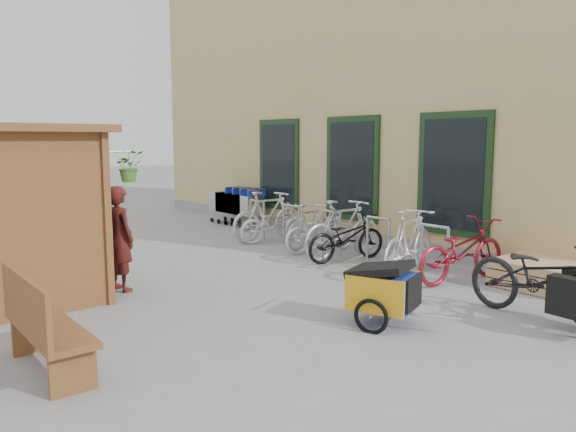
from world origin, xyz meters
TOP-DOWN VIEW (x-y plane):
  - ground at (0.00, 0.00)m, footprint 80.00×80.00m
  - building at (6.49, 4.50)m, footprint 6.07×13.00m
  - kiosk at (-3.28, 2.47)m, footprint 2.49×1.65m
  - bike_rack at (2.30, 2.40)m, footprint 0.05×5.35m
  - pallet_stack at (3.00, -1.40)m, footprint 1.00×1.20m
  - bench at (-3.68, 0.05)m, footprint 0.48×1.53m
  - shopping_carts at (3.00, 6.70)m, footprint 0.56×1.89m
  - child_trailer at (-0.08, -1.02)m, footprint 0.89×1.36m
  - cargo_bike at (1.50, -2.21)m, footprint 0.86×2.08m
  - person_kiosk at (-1.90, 2.45)m, footprint 0.45×0.61m
  - bike_0 at (2.45, -0.41)m, footprint 1.93×0.85m
  - bike_1 at (2.11, 0.36)m, footprint 1.90×0.97m
  - bike_2 at (2.11, 1.79)m, footprint 1.73×0.82m
  - bike_3 at (2.23, 1.99)m, footprint 1.87×0.58m
  - bike_4 at (2.30, 2.70)m, footprint 1.68×0.80m
  - bike_5 at (2.39, 3.14)m, footprint 1.59×0.82m
  - bike_6 at (2.26, 4.12)m, footprint 1.66×0.93m
  - bike_7 at (2.27, 4.37)m, footprint 1.84×0.56m

SIDE VIEW (x-z plane):
  - ground at x=0.00m, z-range 0.00..0.00m
  - pallet_stack at x=3.00m, z-range 0.01..0.41m
  - bike_6 at x=2.26m, z-range 0.00..0.83m
  - bike_4 at x=2.30m, z-range 0.00..0.85m
  - bike_2 at x=2.11m, z-range 0.00..0.87m
  - child_trailer at x=-0.08m, z-range 0.04..0.84m
  - bike_5 at x=2.39m, z-range 0.00..0.92m
  - bike_0 at x=2.45m, z-range 0.00..0.99m
  - bench at x=-3.68m, z-range 0.01..0.98m
  - bike_rack at x=2.30m, z-range 0.08..0.95m
  - cargo_bike at x=1.50m, z-range -0.01..1.06m
  - bike_1 at x=2.11m, z-range 0.00..1.10m
  - bike_7 at x=2.27m, z-range 0.00..1.10m
  - bike_3 at x=2.23m, z-range 0.00..1.11m
  - shopping_carts at x=3.00m, z-range 0.08..1.09m
  - person_kiosk at x=-1.90m, z-range 0.00..1.54m
  - kiosk at x=-3.28m, z-range 0.35..2.75m
  - building at x=6.49m, z-range -0.01..6.99m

